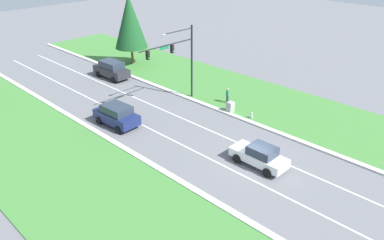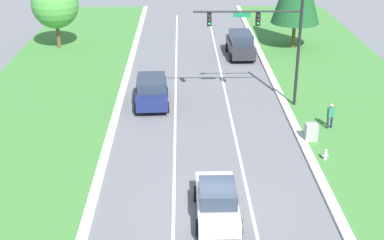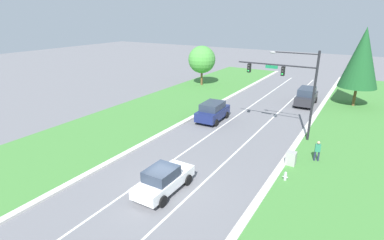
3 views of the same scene
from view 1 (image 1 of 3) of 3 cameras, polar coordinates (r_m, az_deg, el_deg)
ground_plane at (r=29.60m, az=9.59°, el=-6.75°), size 160.00×160.00×0.00m
curb_strip_right at (r=33.79m, az=15.18°, el=-2.73°), size 0.50×90.00×0.15m
curb_strip_left at (r=25.87m, az=2.17°, el=-11.62°), size 0.50×90.00×0.15m
grass_verge_right at (r=38.07m, az=19.17°, el=0.05°), size 10.00×90.00×0.08m
grass_verge_left at (r=23.19m, az=-7.01°, el=-17.35°), size 10.00×90.00×0.08m
lane_stripe_inner_left at (r=28.35m, az=7.46°, el=-8.21°), size 0.14×81.00×0.01m
lane_stripe_inner_right at (r=30.89m, az=11.54°, el=-5.39°), size 0.14×81.00×0.01m
traffic_signal_mast at (r=38.14m, az=-2.13°, el=9.94°), size 7.00×0.41×7.86m
navy_suv at (r=35.35m, az=-11.42°, el=0.79°), size 2.44×4.65×2.00m
white_sedan at (r=29.15m, az=10.27°, el=-5.37°), size 2.00×4.51×1.72m
charcoal_suv at (r=47.64m, az=-12.17°, el=7.57°), size 2.30×5.13×2.15m
utility_cabinet at (r=37.57m, az=5.87°, el=1.96°), size 0.70×0.60×1.10m
pedestrian at (r=39.44m, az=5.44°, el=3.82°), size 0.43×0.32×1.69m
fire_hydrant at (r=36.54m, az=9.06°, el=0.67°), size 0.34×0.20×0.70m
conifer_near_right_tree at (r=51.17m, az=-9.46°, el=14.61°), size 4.33×4.33×9.31m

